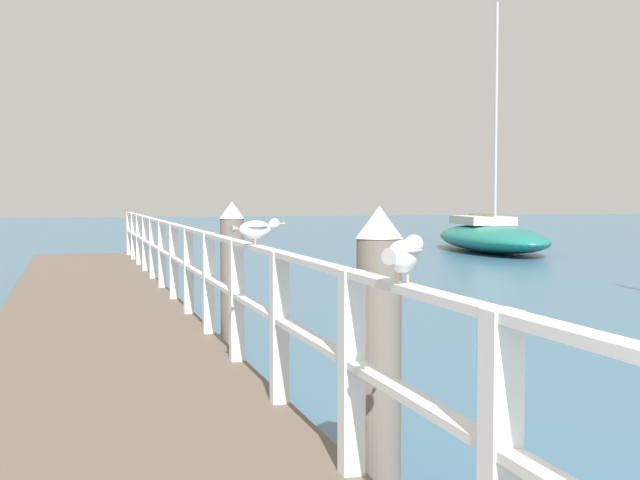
{
  "coord_description": "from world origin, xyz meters",
  "views": [
    {
      "loc": [
        -0.3,
        -0.15,
        1.93
      ],
      "look_at": [
        2.26,
        8.34,
        1.46
      ],
      "focal_mm": 46.47,
      "sensor_mm": 36.0,
      "label": 1
    }
  ],
  "objects": [
    {
      "name": "boat_0",
      "position": [
        13.82,
        25.92,
        0.52
      ],
      "size": [
        4.06,
        8.45,
        8.56
      ],
      "rotation": [
        0.0,
        0.0,
        2.98
      ],
      "color": "#197266",
      "rests_on": "ground_plane"
    },
    {
      "name": "seagull_foreground",
      "position": [
        1.14,
        3.32,
        1.67
      ],
      "size": [
        0.34,
        0.4,
        0.21
      ],
      "rotation": [
        0.0,
        0.0,
        5.6
      ],
      "color": "white",
      "rests_on": "pier_railing"
    },
    {
      "name": "dock_piling_far",
      "position": [
        1.52,
        9.47,
        0.94
      ],
      "size": [
        0.29,
        0.29,
        1.87
      ],
      "color": "#6B6056",
      "rests_on": "ground_plane"
    },
    {
      "name": "pier_deck",
      "position": [
        0.0,
        11.29,
        0.21
      ],
      "size": [
        2.44,
        22.58,
        0.42
      ],
      "primitive_type": "cube",
      "color": "brown",
      "rests_on": "ground_plane"
    },
    {
      "name": "dock_piling_near",
      "position": [
        1.52,
        4.61,
        0.94
      ],
      "size": [
        0.29,
        0.29,
        1.87
      ],
      "color": "#6B6056",
      "rests_on": "ground_plane"
    },
    {
      "name": "pier_railing",
      "position": [
        1.14,
        11.29,
        1.11
      ],
      "size": [
        0.12,
        21.1,
        1.11
      ],
      "color": "white",
      "rests_on": "pier_deck"
    },
    {
      "name": "seagull_background",
      "position": [
        1.15,
        6.45,
        1.67
      ],
      "size": [
        0.47,
        0.22,
        0.21
      ],
      "rotation": [
        0.0,
        0.0,
        4.93
      ],
      "color": "white",
      "rests_on": "pier_railing"
    }
  ]
}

